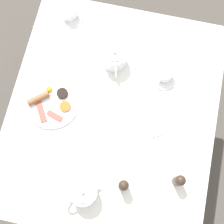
% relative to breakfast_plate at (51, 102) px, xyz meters
% --- Properties ---
extents(ground_plane, '(8.00, 8.00, 0.00)m').
position_rel_breakfast_plate_xyz_m(ground_plane, '(-0.31, -0.01, -0.78)').
color(ground_plane, '#4C4742').
extents(table, '(1.03, 1.20, 0.77)m').
position_rel_breakfast_plate_xyz_m(table, '(-0.31, -0.01, -0.08)').
color(table, white).
rests_on(table, ground_plane).
extents(breakfast_plate, '(0.27, 0.27, 0.04)m').
position_rel_breakfast_plate_xyz_m(breakfast_plate, '(0.00, 0.00, 0.00)').
color(breakfast_plate, white).
rests_on(breakfast_plate, table).
extents(teapot_near, '(0.12, 0.21, 0.12)m').
position_rel_breakfast_plate_xyz_m(teapot_near, '(-0.26, -0.29, 0.04)').
color(teapot_near, white).
rests_on(teapot_near, table).
extents(teapot_far, '(0.15, 0.16, 0.12)m').
position_rel_breakfast_plate_xyz_m(teapot_far, '(-0.26, 0.39, 0.04)').
color(teapot_far, white).
rests_on(teapot_far, table).
extents(teacup_with_saucer_left, '(0.16, 0.16, 0.06)m').
position_rel_breakfast_plate_xyz_m(teacup_with_saucer_left, '(0.03, -0.49, 0.02)').
color(teacup_with_saucer_left, white).
rests_on(teacup_with_saucer_left, table).
extents(teacup_with_saucer_right, '(0.16, 0.16, 0.06)m').
position_rel_breakfast_plate_xyz_m(teacup_with_saucer_right, '(-0.53, -0.26, 0.02)').
color(teacup_with_saucer_right, white).
rests_on(teacup_with_saucer_right, table).
extents(pepper_grinder, '(0.05, 0.05, 0.11)m').
position_rel_breakfast_plate_xyz_m(pepper_grinder, '(-0.67, 0.25, 0.05)').
color(pepper_grinder, '#38281E').
rests_on(pepper_grinder, table).
extents(salt_grinder, '(0.05, 0.05, 0.11)m').
position_rel_breakfast_plate_xyz_m(salt_grinder, '(-0.43, 0.32, 0.05)').
color(salt_grinder, '#38281E').
rests_on(salt_grinder, table).
extents(napkin_folded, '(0.15, 0.17, 0.01)m').
position_rel_breakfast_plate_xyz_m(napkin_folded, '(-0.51, -0.00, -0.01)').
color(napkin_folded, white).
rests_on(napkin_folded, table).
extents(fork_by_plate, '(0.15, 0.10, 0.00)m').
position_rel_breakfast_plate_xyz_m(fork_by_plate, '(-0.65, -0.42, -0.01)').
color(fork_by_plate, silver).
rests_on(fork_by_plate, table).
extents(knife_by_plate, '(0.10, 0.18, 0.00)m').
position_rel_breakfast_plate_xyz_m(knife_by_plate, '(-0.36, 0.16, -0.01)').
color(knife_by_plate, silver).
rests_on(knife_by_plate, table).
extents(spoon_for_tea, '(0.09, 0.12, 0.00)m').
position_rel_breakfast_plate_xyz_m(spoon_for_tea, '(-0.03, 0.47, -0.01)').
color(spoon_for_tea, silver).
rests_on(spoon_for_tea, table).
extents(fork_spare, '(0.15, 0.08, 0.00)m').
position_rel_breakfast_plate_xyz_m(fork_spare, '(-0.70, 0.03, -0.01)').
color(fork_spare, silver).
rests_on(fork_spare, table).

